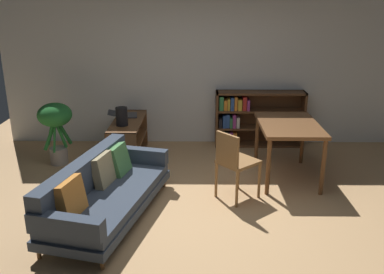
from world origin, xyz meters
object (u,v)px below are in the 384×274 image
Objects in this scene: desk_speaker at (122,116)px; potted_floor_plant at (55,122)px; fabric_couch at (103,190)px; media_console at (128,140)px; bookshelf at (252,118)px; dining_chair_near at (235,161)px; dining_table at (289,130)px; open_laptop at (124,115)px.

desk_speaker is 0.29× the size of potted_floor_plant.
fabric_couch is at bearing -88.77° from desk_speaker.
fabric_couch is 1.84m from media_console.
dining_chair_near is at bearing -102.92° from bookshelf.
bookshelf is at bearing 77.08° from dining_chair_near.
dining_table is at bearing -8.12° from potted_floor_plant.
dining_table is at bearing -10.56° from desk_speaker.
potted_floor_plant is 3.42m from dining_table.
potted_floor_plant is 3.21m from bookshelf.
desk_speaker is at bearing 91.23° from fabric_couch.
potted_floor_plant is at bearing 171.88° from dining_table.
dining_chair_near is (-0.80, -0.68, -0.19)m from dining_table.
desk_speaker is at bearing 169.44° from dining_table.
open_laptop is 2.33m from dining_chair_near.
dining_chair_near is (1.64, -1.65, -0.13)m from open_laptop.
bookshelf reaches higher than open_laptop.
desk_speaker is 1.02m from potted_floor_plant.
bookshelf is (0.48, 2.08, -0.04)m from dining_chair_near.
desk_speaker is (0.06, -0.53, 0.12)m from open_laptop.
open_laptop is 1.81× the size of desk_speaker.
bookshelf is (3.07, 0.92, -0.18)m from potted_floor_plant.
desk_speaker is (-0.04, -0.26, 0.45)m from media_console.
media_console is 1.12m from potted_floor_plant.
potted_floor_plant reaches higher than open_laptop.
potted_floor_plant is at bearing -168.27° from media_console.
fabric_couch is 1.81× the size of dining_table.
open_laptop is at bearing -168.55° from bookshelf.
potted_floor_plant is at bearing 177.74° from desk_speaker.
desk_speaker reaches higher than open_laptop.
bookshelf reaches higher than dining_chair_near.
open_laptop is 0.56× the size of dining_chair_near.
potted_floor_plant is at bearing -152.84° from open_laptop.
media_console is at bearing 138.13° from dining_chair_near.
desk_speaker reaches higher than fabric_couch.
fabric_couch is 1.64m from desk_speaker.
fabric_couch is 1.64× the size of media_console.
desk_speaker is (-0.03, 1.58, 0.44)m from fabric_couch.
desk_speaker is at bearing 144.53° from dining_chair_near.
dining_table is at bearing -16.66° from media_console.
dining_chair_near is (2.59, -1.17, -0.14)m from potted_floor_plant.
bookshelf reaches higher than dining_table.
open_laptop is at bearing 134.68° from dining_chair_near.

